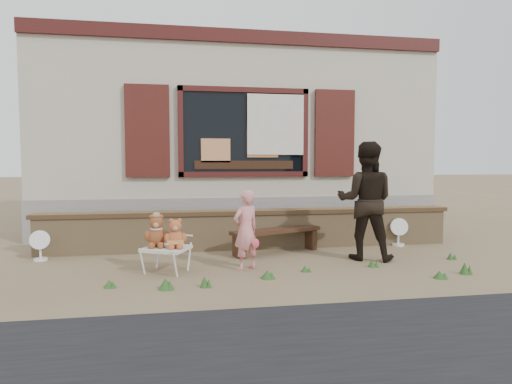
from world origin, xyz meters
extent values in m
plane|color=brown|center=(0.00, 0.00, 0.00)|extent=(80.00, 80.00, 0.00)
cube|color=#B2A690|center=(0.00, 4.50, 2.40)|extent=(8.00, 5.00, 3.20)
cube|color=gray|center=(0.00, 4.50, 0.40)|extent=(8.04, 5.04, 0.80)
cube|color=black|center=(0.00, 1.97, 2.05)|extent=(2.30, 0.04, 1.50)
cube|color=#3E1412|center=(0.00, 1.95, 2.85)|extent=(2.50, 0.08, 0.10)
cube|color=#3E1412|center=(0.00, 1.95, 1.25)|extent=(2.50, 0.08, 0.10)
cube|color=#3E1412|center=(-1.20, 1.95, 2.05)|extent=(0.10, 0.08, 1.70)
cube|color=#3E1412|center=(1.20, 1.95, 2.05)|extent=(0.10, 0.08, 1.70)
cube|color=#3B1110|center=(-1.80, 1.94, 2.05)|extent=(0.80, 0.07, 1.70)
cube|color=#3B1110|center=(1.80, 1.94, 2.05)|extent=(0.80, 0.07, 1.70)
cube|color=beige|center=(0.60, 1.90, 2.20)|extent=(1.10, 0.02, 1.15)
cube|color=#3E1412|center=(0.00, 1.98, 3.85)|extent=(8.00, 0.12, 0.25)
cube|color=black|center=(0.00, 1.94, 1.43)|extent=(1.90, 0.06, 0.16)
cube|color=tan|center=(-0.55, 1.94, 1.70)|extent=(0.55, 0.06, 0.45)
cube|color=#E08447|center=(0.35, 1.94, 1.85)|extent=(0.60, 0.06, 0.55)
cube|color=tan|center=(0.00, 1.00, 0.30)|extent=(7.00, 0.30, 0.60)
cube|color=brown|center=(0.00, 1.00, 0.63)|extent=(7.10, 0.36, 0.07)
cube|color=#301C11|center=(0.33, 0.56, 0.37)|extent=(1.57, 0.85, 0.06)
cube|color=#301C11|center=(-0.31, 0.32, 0.17)|extent=(0.19, 0.31, 0.33)
cube|color=#301C11|center=(0.96, 0.80, 0.17)|extent=(0.19, 0.31, 0.33)
cube|color=silver|center=(-1.39, -0.40, 0.32)|extent=(0.71, 0.68, 0.04)
cylinder|color=silver|center=(-1.69, -0.49, 0.15)|extent=(0.03, 0.03, 0.30)
cylinder|color=silver|center=(-1.27, -0.69, 0.15)|extent=(0.03, 0.03, 0.30)
cylinder|color=silver|center=(-1.51, -0.10, 0.15)|extent=(0.03, 0.03, 0.30)
cylinder|color=silver|center=(-1.09, -0.30, 0.15)|extent=(0.03, 0.03, 0.30)
imported|color=pink|center=(-0.31, -0.43, 0.55)|extent=(0.48, 0.43, 1.10)
imported|color=black|center=(1.58, -0.08, 0.90)|extent=(1.07, 0.98, 1.79)
cylinder|color=white|center=(-3.29, 0.62, 0.02)|extent=(0.19, 0.19, 0.04)
cylinder|color=white|center=(-3.29, 0.62, 0.14)|extent=(0.03, 0.03, 0.25)
cylinder|color=white|center=(-3.29, 0.62, 0.32)|extent=(0.30, 0.15, 0.29)
cylinder|color=white|center=(2.60, 0.80, 0.02)|extent=(0.21, 0.21, 0.04)
cylinder|color=white|center=(2.60, 0.80, 0.15)|extent=(0.03, 0.03, 0.27)
cylinder|color=white|center=(2.60, 0.80, 0.34)|extent=(0.32, 0.15, 0.31)
cone|color=#2B5321|center=(-2.03, -1.01, 0.05)|extent=(0.14, 0.14, 0.09)
cone|color=#2B5321|center=(2.51, -1.15, 0.08)|extent=(0.13, 0.13, 0.16)
cone|color=#2B5321|center=(-1.37, -1.19, 0.07)|extent=(0.18, 0.18, 0.13)
cone|color=#2B5321|center=(0.46, -0.68, 0.04)|extent=(0.11, 0.11, 0.08)
cone|color=#2B5321|center=(2.06, -1.29, 0.05)|extent=(0.15, 0.15, 0.10)
cone|color=#2B5321|center=(2.85, -0.34, 0.06)|extent=(0.11, 0.11, 0.11)
cone|color=#2B5321|center=(-0.92, -1.18, 0.07)|extent=(0.12, 0.12, 0.13)
cone|color=#2B5321|center=(1.47, -0.59, 0.06)|extent=(0.12, 0.12, 0.11)
cone|color=#2B5321|center=(-0.11, -0.93, 0.05)|extent=(0.18, 0.18, 0.11)
camera|label=1|loc=(-1.14, -6.19, 1.48)|focal=30.00mm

